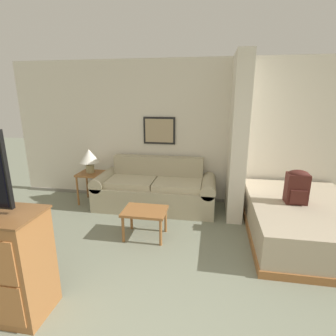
# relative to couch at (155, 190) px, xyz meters

# --- Properties ---
(wall_back) EXTENTS (6.65, 0.16, 2.60)m
(wall_back) POSITION_rel_couch_xyz_m (0.47, 0.48, 0.97)
(wall_back) COLOR silver
(wall_back) RESTS_ON ground_plane
(wall_partition_pillar) EXTENTS (0.24, 0.89, 2.60)m
(wall_partition_pillar) POSITION_rel_couch_xyz_m (1.38, -0.02, 0.98)
(wall_partition_pillar) COLOR silver
(wall_partition_pillar) RESTS_ON ground_plane
(couch) EXTENTS (2.14, 0.84, 0.88)m
(couch) POSITION_rel_couch_xyz_m (0.00, 0.00, 0.00)
(couch) COLOR #B7AD8E
(couch) RESTS_ON ground_plane
(coffee_table) EXTENTS (0.61, 0.46, 0.42)m
(coffee_table) POSITION_rel_couch_xyz_m (0.08, -1.06, 0.04)
(coffee_table) COLOR #996033
(coffee_table) RESTS_ON ground_plane
(side_table) EXTENTS (0.44, 0.44, 0.58)m
(side_table) POSITION_rel_couch_xyz_m (-1.24, 0.02, 0.16)
(side_table) COLOR #996033
(side_table) RESTS_ON ground_plane
(table_lamp) EXTENTS (0.36, 0.36, 0.44)m
(table_lamp) POSITION_rel_couch_xyz_m (-1.24, 0.02, 0.56)
(table_lamp) COLOR tan
(table_lamp) RESTS_ON side_table
(bed) EXTENTS (1.52, 2.10, 0.52)m
(bed) POSITION_rel_couch_xyz_m (2.31, -0.66, -0.06)
(bed) COLOR #996033
(bed) RESTS_ON ground_plane
(backpack) EXTENTS (0.28, 0.24, 0.48)m
(backpack) POSITION_rel_couch_xyz_m (2.16, -0.68, 0.44)
(backpack) COLOR #471E19
(backpack) RESTS_ON bed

